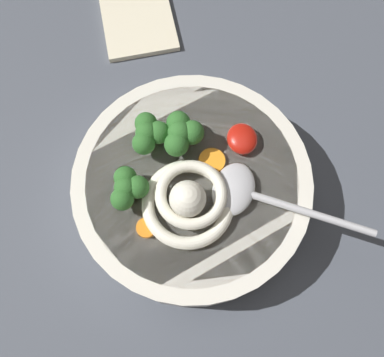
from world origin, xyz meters
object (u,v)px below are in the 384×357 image
(soup_bowl, at_px, (192,187))
(folded_napkin, at_px, (135,6))
(soup_spoon, at_px, (246,193))
(noodle_pile, at_px, (189,200))

(soup_bowl, relative_size, folded_napkin, 1.50)
(soup_bowl, xyz_separation_m, folded_napkin, (0.30, 0.05, -0.03))
(soup_spoon, bearing_deg, folded_napkin, 132.92)
(soup_bowl, bearing_deg, folded_napkin, 9.03)
(soup_spoon, height_order, folded_napkin, soup_spoon)
(noodle_pile, distance_m, soup_spoon, 0.06)
(noodle_pile, relative_size, folded_napkin, 0.61)
(noodle_pile, height_order, folded_napkin, noodle_pile)
(noodle_pile, bearing_deg, folded_napkin, 7.09)
(folded_napkin, bearing_deg, soup_bowl, -170.97)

